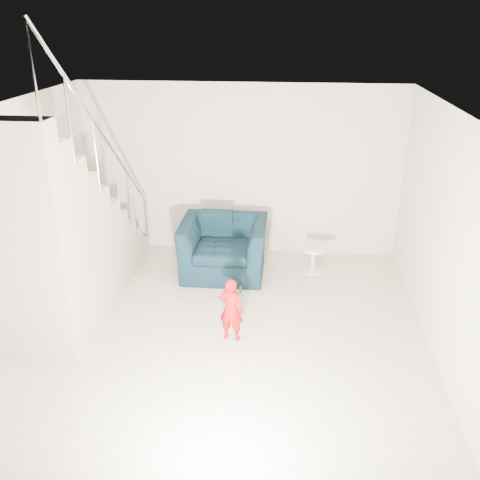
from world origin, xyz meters
name	(u,v)px	position (x,y,z in m)	size (l,w,h in m)	color
floor	(217,345)	(0.00, 0.00, 0.00)	(5.50, 5.50, 0.00)	gray
ceiling	(212,115)	(0.00, 0.00, 2.70)	(5.50, 5.50, 0.00)	silver
back_wall	(241,171)	(0.00, 2.75, 1.35)	(5.00, 5.00, 0.00)	#B3A492
front_wall	(146,431)	(0.00, -2.75, 1.35)	(5.00, 5.00, 0.00)	#B3A492
right_wall	(454,252)	(2.50, 0.00, 1.35)	(5.50, 5.50, 0.00)	#B3A492
armchair	(224,247)	(-0.17, 1.90, 0.41)	(1.26, 1.10, 0.82)	black
toddler	(231,309)	(0.15, 0.17, 0.41)	(0.30, 0.19, 0.81)	#910409
side_table	(313,255)	(1.18, 2.05, 0.28)	(0.42, 0.42, 0.42)	silver
staircase	(64,247)	(-2.00, 0.55, 0.95)	(1.02, 3.03, 3.62)	#ADA089
cushion	(217,224)	(-0.31, 2.24, 0.65)	(0.48, 0.14, 0.46)	black
throw	(185,240)	(-0.74, 1.87, 0.51)	(0.05, 0.48, 0.53)	black
phone	(241,290)	(0.27, 0.12, 0.71)	(0.02, 0.05, 0.10)	black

